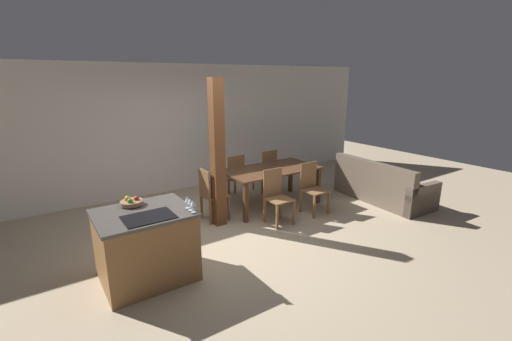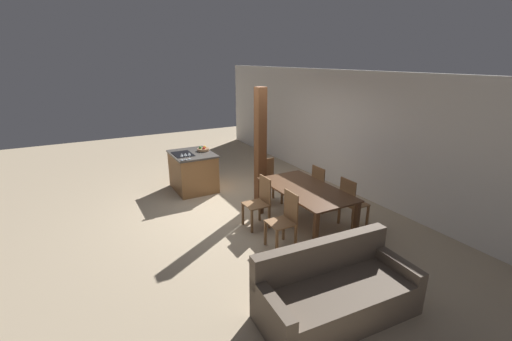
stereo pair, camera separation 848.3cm
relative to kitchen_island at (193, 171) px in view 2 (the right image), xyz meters
The scene contains 15 objects.
ground_plane 1.52m from the kitchen_island, 14.64° to the left, with size 16.00×16.00×0.00m, color tan.
wall_back 3.58m from the kitchen_island, 65.99° to the left, with size 11.20×0.08×2.70m.
kitchen_island is the anchor object (origin of this frame).
fruit_bowl 0.56m from the kitchen_island, 100.41° to the left, with size 0.27×0.27×0.10m.
wine_glass_near 0.83m from the kitchen_island, 38.53° to the right, with size 0.07×0.07×0.15m.
wine_glass_middle 0.79m from the kitchen_island, 31.97° to the right, with size 0.07×0.07×0.15m.
wine_glass_far 0.77m from the kitchen_island, 24.33° to the right, with size 0.07×0.07×0.15m.
dining_table 3.01m from the kitchen_island, 22.93° to the left, with size 1.83×0.98×0.74m.
dining_chair_near_left 2.39m from the kitchen_island, 10.93° to the left, with size 0.40×0.40×0.93m.
dining_chair_near_right 3.21m from the kitchen_island, ahead, with size 0.40×0.40×0.93m.
dining_chair_far_left 3.01m from the kitchen_island, 38.70° to the left, with size 0.40×0.40×0.93m.
dining_chair_far_right 3.69m from the kitchen_island, 30.68° to the left, with size 0.40×0.40×0.93m.
dining_chair_head_end 1.88m from the kitchen_island, 38.48° to the left, with size 0.40×0.40×0.93m.
couch 4.78m from the kitchen_island, ahead, with size 0.97×1.95×0.84m.
timber_post 1.94m from the kitchen_island, 32.01° to the left, with size 0.19×0.19×2.42m.
Camera 2 is at (5.90, -2.70, 2.94)m, focal length 24.00 mm.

